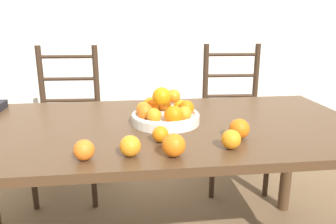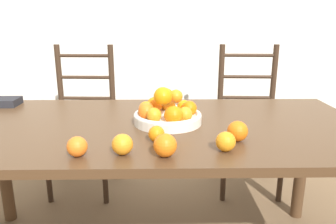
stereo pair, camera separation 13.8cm
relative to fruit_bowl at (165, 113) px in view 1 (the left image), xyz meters
The scene contains 11 objects.
wall_back 1.61m from the fruit_bowl, 92.81° to the left, with size 8.00×0.06×2.60m.
dining_table 0.15m from the fruit_bowl, behind, with size 1.94×0.93×0.74m.
fruit_bowl is the anchor object (origin of this frame).
orange_loose_0 0.48m from the fruit_bowl, 130.51° to the right, with size 0.07×0.07×0.07m.
orange_loose_1 0.38m from the fruit_bowl, 91.99° to the right, with size 0.08×0.08×0.08m.
orange_loose_2 0.39m from the fruit_bowl, 114.38° to the right, with size 0.07×0.07×0.07m.
orange_loose_3 0.39m from the fruit_bowl, 58.52° to the right, with size 0.07×0.07×0.07m.
orange_loose_4 0.35m from the fruit_bowl, 40.95° to the right, with size 0.08×0.08×0.08m.
orange_loose_5 0.24m from the fruit_bowl, 100.87° to the right, with size 0.06×0.06×0.06m.
chair_left 1.02m from the fruit_bowl, 126.43° to the left, with size 0.44×0.42×1.02m.
chair_right 1.03m from the fruit_bowl, 53.15° to the left, with size 0.44×0.42×1.02m.
Camera 1 is at (-0.09, -1.40, 1.19)m, focal length 35.00 mm.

